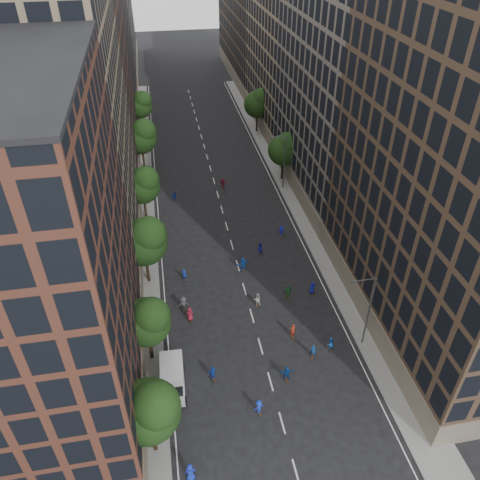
{
  "coord_description": "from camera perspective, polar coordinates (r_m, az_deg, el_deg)",
  "views": [
    {
      "loc": [
        -8.03,
        -18.41,
        37.94
      ],
      "look_at": [
        0.78,
        29.71,
        2.0
      ],
      "focal_mm": 35.0,
      "sensor_mm": 36.0,
      "label": 1
    }
  ],
  "objects": [
    {
      "name": "skater_2",
      "position": [
        50.16,
        10.93,
        -12.34
      ],
      "size": [
        0.95,
        0.84,
        1.63
      ],
      "primitive_type": "imported",
      "rotation": [
        0.0,
        0.0,
        3.47
      ],
      "color": "blue",
      "rests_on": "ground"
    },
    {
      "name": "skater_11",
      "position": [
        58.38,
        0.35,
        -3.02
      ],
      "size": [
        1.85,
        1.03,
        1.9
      ],
      "primitive_type": "imported",
      "rotation": [
        0.0,
        0.0,
        3.42
      ],
      "color": "#164AB3",
      "rests_on": "ground"
    },
    {
      "name": "bldg_left_a",
      "position": [
        38.88,
        -24.5,
        -3.73
      ],
      "size": [
        14.0,
        22.0,
        30.0
      ],
      "primitive_type": "cube",
      "color": "#512B1F",
      "rests_on": "ground"
    },
    {
      "name": "cargo_van",
      "position": [
        46.35,
        -8.23,
        -16.33
      ],
      "size": [
        2.44,
        4.96,
        2.61
      ],
      "rotation": [
        0.0,
        0.0,
        -0.03
      ],
      "color": "silver",
      "rests_on": "ground"
    },
    {
      "name": "tree_left_5",
      "position": [
        95.91,
        -12.02,
        15.88
      ],
      "size": [
        4.8,
        4.8,
        8.33
      ],
      "color": "black",
      "rests_on": "ground"
    },
    {
      "name": "bldg_left_d",
      "position": [
        103.37,
        -17.61,
        22.54
      ],
      "size": [
        14.0,
        28.0,
        32.0
      ],
      "primitive_type": "cube",
      "color": "#322521",
      "rests_on": "ground"
    },
    {
      "name": "skater_6",
      "position": [
        52.44,
        -6.13,
        -8.99
      ],
      "size": [
        0.93,
        0.71,
        1.7
      ],
      "primitive_type": "imported",
      "rotation": [
        0.0,
        0.0,
        3.36
      ],
      "color": "#A41B33",
      "rests_on": "ground"
    },
    {
      "name": "tree_left_0",
      "position": [
        39.08,
        -10.86,
        -19.63
      ],
      "size": [
        5.2,
        5.2,
        8.83
      ],
      "color": "black",
      "rests_on": "ground"
    },
    {
      "name": "bldg_left_e",
      "position": [
        137.15,
        -16.3,
        24.56
      ],
      "size": [
        14.0,
        40.0,
        26.0
      ],
      "primitive_type": "cube",
      "color": "#625A51",
      "rests_on": "ground"
    },
    {
      "name": "tree_right_b",
      "position": [
        94.03,
        2.26,
        16.39
      ],
      "size": [
        5.2,
        5.2,
        8.83
      ],
      "color": "black",
      "rests_on": "ground"
    },
    {
      "name": "skater_1",
      "position": [
        49.3,
        8.88,
        -13.21
      ],
      "size": [
        0.67,
        0.56,
        1.57
      ],
      "primitive_type": "imported",
      "rotation": [
        0.0,
        0.0,
        2.76
      ],
      "color": "navy",
      "rests_on": "ground"
    },
    {
      "name": "sidewalk_left",
      "position": [
        76.12,
        -12.02,
        5.61
      ],
      "size": [
        4.0,
        105.0,
        0.15
      ],
      "primitive_type": "cube",
      "color": "slate",
      "rests_on": "ground"
    },
    {
      "name": "streetlamp_near",
      "position": [
        48.35,
        15.28,
        -8.01
      ],
      "size": [
        2.64,
        0.22,
        9.06
      ],
      "color": "#595B60",
      "rests_on": "ground"
    },
    {
      "name": "tree_left_4",
      "position": [
        80.85,
        -11.91,
        12.33
      ],
      "size": [
        5.4,
        5.4,
        9.08
      ],
      "color": "black",
      "rests_on": "ground"
    },
    {
      "name": "bldg_right_c",
      "position": [
        95.62,
        6.87,
        23.73
      ],
      "size": [
        14.0,
        26.0,
        35.0
      ],
      "primitive_type": "cube",
      "color": "#7F6D53",
      "rests_on": "ground"
    },
    {
      "name": "tree_left_3",
      "position": [
        66.6,
        -11.72,
        6.66
      ],
      "size": [
        5.0,
        5.0,
        8.58
      ],
      "color": "black",
      "rests_on": "ground"
    },
    {
      "name": "tree_left_1",
      "position": [
        45.82,
        -11.18,
        -9.58
      ],
      "size": [
        4.8,
        4.8,
        8.21
      ],
      "color": "black",
      "rests_on": "ground"
    },
    {
      "name": "skater_5",
      "position": [
        47.19,
        5.71,
        -15.86
      ],
      "size": [
        1.51,
        0.52,
        1.61
      ],
      "primitive_type": "imported",
      "rotation": [
        0.0,
        0.0,
        3.11
      ],
      "color": "navy",
      "rests_on": "ground"
    },
    {
      "name": "bldg_left_b",
      "position": [
        58.41,
        -21.01,
        12.92
      ],
      "size": [
        14.0,
        26.0,
        34.0
      ],
      "primitive_type": "cube",
      "color": "#7F6D53",
      "rests_on": "ground"
    },
    {
      "name": "skater_7",
      "position": [
        50.77,
        6.44,
        -10.94
      ],
      "size": [
        0.68,
        0.5,
        1.71
      ],
      "primitive_type": "imported",
      "rotation": [
        0.0,
        0.0,
        3.29
      ],
      "color": "#A62D1B",
      "rests_on": "ground"
    },
    {
      "name": "skater_15",
      "position": [
        64.6,
        5.06,
        1.03
      ],
      "size": [
        1.14,
        0.87,
        1.57
      ],
      "primitive_type": "imported",
      "rotation": [
        0.0,
        0.0,
        2.83
      ],
      "color": "#161CB4",
      "rests_on": "ground"
    },
    {
      "name": "skater_14",
      "position": [
        61.18,
        2.42,
        -1.04
      ],
      "size": [
        0.95,
        0.8,
        1.73
      ],
      "primitive_type": "imported",
      "rotation": [
        0.0,
        0.0,
        3.33
      ],
      "color": "#1815AF",
      "rests_on": "ground"
    },
    {
      "name": "tree_right_a",
      "position": [
        76.24,
        5.49,
        11.06
      ],
      "size": [
        5.0,
        5.0,
        8.39
      ],
      "color": "black",
      "rests_on": "ground"
    },
    {
      "name": "skater_13",
      "position": [
        57.45,
        -6.82,
        -4.25
      ],
      "size": [
        0.71,
        0.6,
        1.67
      ],
      "primitive_type": "imported",
      "rotation": [
        0.0,
        0.0,
        2.75
      ],
      "color": "#1536B0",
      "rests_on": "ground"
    },
    {
      "name": "bldg_right_d",
      "position": [
        127.45,
        2.26,
        25.91
      ],
      "size": [
        14.0,
        40.0,
        30.0
      ],
      "primitive_type": "cube",
      "color": "#453325",
      "rests_on": "ground"
    },
    {
      "name": "skater_16",
      "position": [
        72.65,
        -7.98,
        5.21
      ],
      "size": [
        1.0,
        0.47,
        1.67
      ],
      "primitive_type": "imported",
      "rotation": [
        0.0,
        0.0,
        3.08
      ],
      "color": "navy",
      "rests_on": "ground"
    },
    {
      "name": "bldg_right_a",
      "position": [
        47.38,
        25.97,
        7.61
      ],
      "size": [
        14.0,
        30.0,
        36.0
      ],
      "primitive_type": "cube",
      "color": "#453325",
      "rests_on": "ground"
    },
    {
      "name": "skater_9",
      "position": [
        53.51,
        -6.87,
        -7.79
      ],
      "size": [
        1.22,
        0.72,
        1.87
      ],
      "primitive_type": "imported",
      "rotation": [
        0.0,
        0.0,
        3.16
      ],
      "color": "#46464B",
      "rests_on": "ground"
    },
    {
      "name": "skater_12",
      "position": [
        55.97,
        8.78,
        -5.81
      ],
      "size": [
        0.85,
        0.62,
        1.59
      ],
      "primitive_type": "imported",
      "rotation": [
        0.0,
        0.0,
        3.3
      ],
      "color": "#111691",
      "rests_on": "ground"
    },
    {
      "name": "skater_0",
      "position": [
        41.77,
        -6.07,
        -26.36
      ],
      "size": [
        0.96,
        0.64,
        1.92
      ],
      "primitive_type": "imported",
      "rotation": [
        0.0,
        0.0,
        3.17
      ],
      "color": "#172CBD",
      "rests_on": "ground"
    },
    {
      "name": "skater_8",
      "position": [
        53.86,
        2.12,
        -7.27
      ],
      "size": [
        0.89,
        0.74,
        1.67
      ],
      "primitive_type": "imported",
      "rotation": [
        0.0,
        0.0,
        3.01
      ],
      "color": "silver",
      "rests_on": "ground"
    },
    {
      "name": "ground",
      "position": [
        70.12,
        -2.15,
        3.51
      ],
      "size": [
        240.0,
        240.0,
        0.0
      ],
      "primitive_type": "plane",
      "color": "black",
      "rests_on": "ground"
    },
    {
      "name": "skater_10",
      "position": [
        54.93,
        5.84,
        -6.3
      ],
      "size": [
        1.16,
        0.7,
        1.85
      ],
      "primitive_type": "imported",
      "rotation": [
        0.0,
        0.0,
        3.39
      ],
      "color": "#1F6826",
      "rests_on": "ground"
    },
    {
      "name": "tree_left_2",
      "position": [
        54.44,
        -11.53,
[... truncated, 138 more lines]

